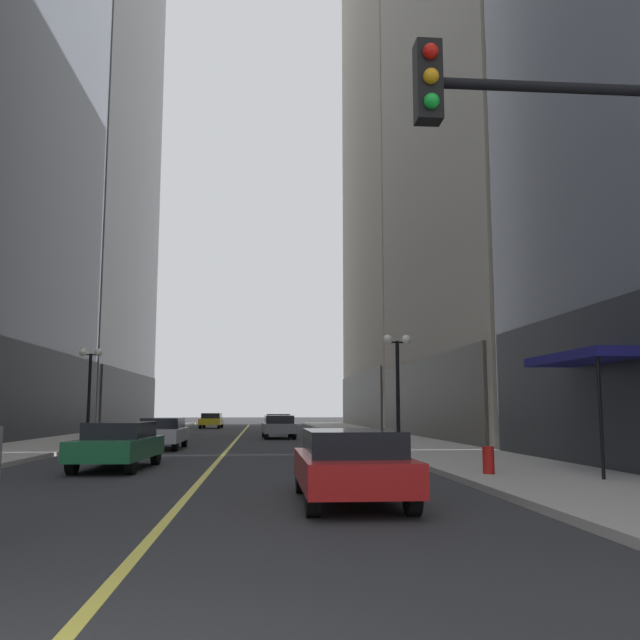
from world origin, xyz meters
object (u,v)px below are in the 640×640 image
(car_red, at_px, (351,463))
(car_silver, at_px, (162,432))
(car_yellow, at_px, (211,420))
(street_lamp_left_far, at_px, (90,374))
(street_lamp_right_mid, at_px, (397,366))
(traffic_light_near_right, at_px, (627,218))
(car_white, at_px, (278,422))
(car_grey, at_px, (279,426))
(fire_hydrant_right, at_px, (489,463))
(car_green, at_px, (119,443))

(car_red, relative_size, car_silver, 0.99)
(car_yellow, xyz_separation_m, street_lamp_left_far, (-3.32, -29.82, 2.54))
(car_silver, xyz_separation_m, car_yellow, (-0.26, 31.67, -0.00))
(car_silver, bearing_deg, car_red, -71.39)
(street_lamp_left_far, relative_size, street_lamp_right_mid, 1.00)
(traffic_light_near_right, bearing_deg, car_white, 93.59)
(street_lamp_right_mid, bearing_deg, car_grey, 104.76)
(car_grey, height_order, street_lamp_right_mid, street_lamp_right_mid)
(car_red, height_order, street_lamp_left_far, street_lamp_left_far)
(street_lamp_right_mid, height_order, fire_hydrant_right, street_lamp_right_mid)
(car_white, xyz_separation_m, traffic_light_near_right, (2.78, -44.27, 3.02))
(car_green, bearing_deg, fire_hydrant_right, -21.65)
(car_red, xyz_separation_m, fire_hydrant_right, (3.84, 3.82, -0.32))
(car_silver, height_order, car_grey, same)
(car_grey, distance_m, traffic_light_near_right, 33.59)
(car_red, distance_m, car_white, 38.57)
(car_red, xyz_separation_m, car_grey, (-0.68, 27.61, -0.00))
(car_red, bearing_deg, car_white, 90.73)
(car_white, bearing_deg, car_red, -89.27)
(car_grey, xyz_separation_m, car_white, (0.19, 10.95, -0.00))
(car_grey, distance_m, fire_hydrant_right, 24.22)
(car_green, relative_size, car_yellow, 1.12)
(car_silver, height_order, car_yellow, same)
(car_yellow, xyz_separation_m, fire_hydrant_right, (9.98, -45.30, -0.32))
(car_red, height_order, street_lamp_right_mid, street_lamp_right_mid)
(car_silver, xyz_separation_m, street_lamp_left_far, (-3.59, 1.85, 2.54))
(street_lamp_right_mid, bearing_deg, street_lamp_left_far, 151.53)
(street_lamp_left_far, xyz_separation_m, fire_hydrant_right, (13.30, -15.47, -2.86))
(car_yellow, distance_m, fire_hydrant_right, 46.38)
(traffic_light_near_right, bearing_deg, car_red, 111.87)
(street_lamp_left_far, bearing_deg, car_yellow, 83.64)
(car_silver, bearing_deg, traffic_light_near_right, -70.58)
(car_silver, distance_m, traffic_light_near_right, 24.73)
(car_grey, xyz_separation_m, car_yellow, (-5.46, 21.50, -0.00))
(car_red, distance_m, street_lamp_left_far, 21.64)
(car_yellow, height_order, street_lamp_right_mid, street_lamp_right_mid)
(car_white, bearing_deg, car_green, -99.54)
(car_yellow, xyz_separation_m, street_lamp_right_mid, (9.48, -36.77, 2.54))
(street_lamp_left_far, bearing_deg, car_green, -72.13)
(car_green, xyz_separation_m, fire_hydrant_right, (9.53, -3.78, -0.32))
(traffic_light_near_right, relative_size, street_lamp_left_far, 1.28)
(car_green, relative_size, car_white, 1.13)
(car_green, xyz_separation_m, car_white, (5.20, 30.96, -0.00))
(car_grey, bearing_deg, street_lamp_right_mid, -75.24)
(traffic_light_near_right, bearing_deg, street_lamp_left_far, 115.18)
(car_white, relative_size, street_lamp_left_far, 0.93)
(car_green, distance_m, street_lamp_right_mid, 10.52)
(car_white, height_order, traffic_light_near_right, traffic_light_near_right)
(car_yellow, bearing_deg, car_green, -89.39)
(car_red, relative_size, car_white, 1.10)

